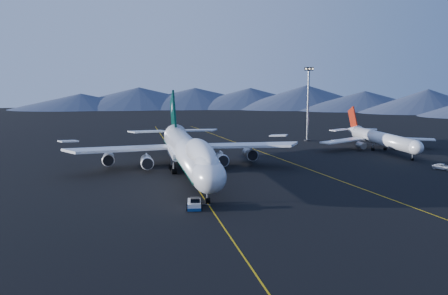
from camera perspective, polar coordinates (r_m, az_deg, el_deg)
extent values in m
plane|color=black|center=(120.77, -4.09, -3.19)|extent=(500.00, 500.00, 0.00)
cube|color=gold|center=(120.77, -4.09, -3.18)|extent=(0.25, 220.00, 0.01)
cube|color=gold|center=(137.40, 7.82, -1.79)|extent=(28.08, 198.09, 0.01)
cone|color=#404A63|center=(349.95, -16.03, 5.27)|extent=(100.00, 100.00, 12.00)
cone|color=#404A63|center=(353.68, -3.33, 5.62)|extent=(100.00, 100.00, 12.00)
cone|color=#404A63|center=(348.80, 9.38, 5.48)|extent=(100.00, 100.00, 12.00)
cone|color=#404A63|center=(335.49, 22.24, 4.83)|extent=(100.00, 100.00, 12.00)
cylinder|color=silver|center=(119.75, -4.12, -0.56)|extent=(6.50, 56.00, 6.50)
ellipsoid|color=silver|center=(92.54, -1.76, -3.29)|extent=(6.50, 10.40, 6.50)
ellipsoid|color=silver|center=(101.28, -2.71, -0.81)|extent=(5.13, 25.16, 5.85)
cube|color=black|center=(90.37, -1.54, -2.80)|extent=(3.60, 1.61, 1.29)
cone|color=silver|center=(152.08, -5.82, 1.69)|extent=(6.50, 12.00, 6.50)
cube|color=#033126|center=(120.87, -4.18, -0.91)|extent=(6.24, 60.00, 1.10)
cube|color=silver|center=(125.30, -4.46, -0.66)|extent=(7.50, 13.00, 1.60)
cube|color=silver|center=(130.12, -11.15, -0.14)|extent=(30.62, 23.28, 2.83)
cube|color=silver|center=(133.61, 1.38, 0.25)|extent=(30.62, 23.28, 2.83)
cylinder|color=slate|center=(126.78, -8.83, -1.59)|extent=(2.90, 5.50, 2.90)
cylinder|color=slate|center=(133.06, -13.07, -1.23)|extent=(2.90, 5.50, 2.90)
cylinder|color=slate|center=(129.14, -0.38, -1.30)|extent=(2.90, 5.50, 2.90)
cylinder|color=slate|center=(137.52, 2.96, -0.70)|extent=(2.90, 5.50, 2.90)
cube|color=#033126|center=(150.57, -5.80, 3.53)|extent=(0.55, 14.11, 15.94)
cube|color=silver|center=(152.92, -8.67, 1.82)|extent=(12.39, 9.47, 0.98)
cube|color=silver|center=(154.47, -3.11, 1.98)|extent=(12.39, 9.47, 0.98)
cylinder|color=black|center=(95.15, -1.90, -6.08)|extent=(0.90, 1.10, 1.10)
cube|color=silver|center=(91.76, -3.42, -6.49)|extent=(3.00, 5.00, 1.18)
cube|color=navy|center=(91.87, -3.42, -6.74)|extent=(3.13, 5.23, 0.54)
cube|color=black|center=(91.54, -3.43, -5.97)|extent=(1.94, 1.94, 0.97)
cylinder|color=silver|center=(163.22, 17.72, 0.91)|extent=(4.12, 34.70, 4.12)
ellipsoid|color=silver|center=(148.54, 21.01, 0.02)|extent=(4.12, 5.77, 4.12)
cone|color=silver|center=(181.21, 14.53, 1.92)|extent=(4.12, 7.59, 4.12)
cube|color=silver|center=(163.11, 13.45, 0.78)|extent=(18.21, 12.29, 0.38)
cube|color=silver|center=(173.47, 19.95, 0.95)|extent=(18.21, 12.29, 0.38)
cylinder|color=slate|center=(163.04, 15.40, 0.24)|extent=(2.06, 3.80, 2.06)
cylinder|color=slate|center=(168.82, 19.00, 0.36)|extent=(2.06, 3.80, 2.06)
cube|color=#9E200E|center=(181.27, 14.50, 3.23)|extent=(0.38, 7.39, 8.74)
imported|color=silver|center=(138.94, 23.79, -2.04)|extent=(4.88, 5.77, 1.47)
cylinder|color=black|center=(182.63, 9.48, 0.82)|extent=(2.44, 2.44, 0.41)
cylinder|color=slate|center=(181.37, 9.58, 4.74)|extent=(0.71, 0.71, 25.41)
cube|color=black|center=(180.97, 9.68, 8.85)|extent=(3.25, 0.81, 1.22)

